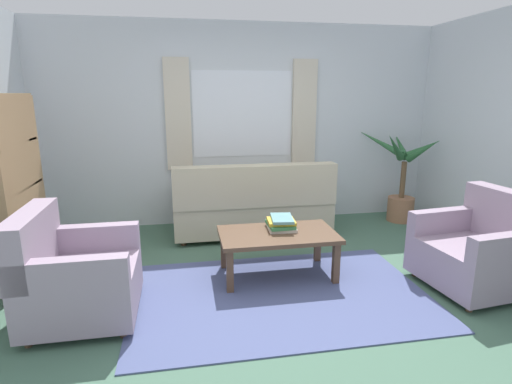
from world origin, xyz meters
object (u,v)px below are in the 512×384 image
object	(u,v)px
book_stack_on_table	(281,223)
couch	(252,206)
potted_plant	(401,183)
bookshelf	(16,195)
coffee_table	(278,238)
armchair_right	(479,250)
armchair_left	(74,276)

from	to	relation	value
book_stack_on_table	couch	bearing A→B (deg)	94.81
couch	potted_plant	bearing A→B (deg)	-174.85
bookshelf	book_stack_on_table	bearing A→B (deg)	81.20
coffee_table	potted_plant	size ratio (longest dim) A/B	0.85
couch	armchair_right	size ratio (longest dim) A/B	2.05
coffee_table	bookshelf	size ratio (longest dim) A/B	0.64
armchair_left	coffee_table	distance (m)	1.78
coffee_table	bookshelf	world-z (taller)	bookshelf
bookshelf	potted_plant	bearing A→B (deg)	101.61
coffee_table	bookshelf	bearing A→B (deg)	168.69
armchair_left	book_stack_on_table	world-z (taller)	armchair_left
coffee_table	armchair_right	bearing A→B (deg)	-17.31
book_stack_on_table	potted_plant	world-z (taller)	potted_plant
couch	coffee_table	distance (m)	1.21
armchair_left	armchair_right	distance (m)	3.45
book_stack_on_table	potted_plant	bearing A→B (deg)	33.08
armchair_right	couch	bearing A→B (deg)	-141.06
potted_plant	armchair_right	bearing A→B (deg)	-99.32
armchair_right	coffee_table	size ratio (longest dim) A/B	0.84
armchair_right	bookshelf	xyz separation A→B (m)	(-4.14, 1.02, 0.44)
armchair_left	bookshelf	xyz separation A→B (m)	(-0.69, 0.93, 0.44)
book_stack_on_table	bookshelf	xyz separation A→B (m)	(-2.46, 0.38, 0.29)
armchair_left	potted_plant	distance (m)	4.19
armchair_right	book_stack_on_table	size ratio (longest dim) A/B	2.75
potted_plant	bookshelf	bearing A→B (deg)	-168.39
book_stack_on_table	bookshelf	bearing A→B (deg)	171.20
couch	coffee_table	world-z (taller)	couch
armchair_right	bookshelf	distance (m)	4.28
armchair_right	book_stack_on_table	world-z (taller)	armchair_right
book_stack_on_table	bookshelf	size ratio (longest dim) A/B	0.20
couch	bookshelf	xyz separation A→B (m)	(-2.37, -0.73, 0.42)
coffee_table	potted_plant	xyz separation A→B (m)	(2.05, 1.40, 0.14)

